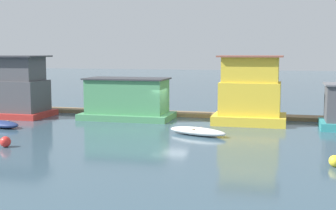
{
  "coord_description": "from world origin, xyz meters",
  "views": [
    {
      "loc": [
        8.66,
        -34.79,
        5.43
      ],
      "look_at": [
        0.0,
        -1.0,
        1.4
      ],
      "focal_mm": 50.0,
      "sensor_mm": 36.0,
      "label": 1
    }
  ],
  "objects_px": {
    "houseboat_red": "(8,89)",
    "dinghy_navy": "(3,124)",
    "houseboat_yellow": "(250,93)",
    "buoy_red": "(5,142)",
    "houseboat_green": "(127,100)",
    "dinghy_white": "(197,131)",
    "buoy_yellow": "(335,161)"
  },
  "relations": [
    {
      "from": "houseboat_red",
      "to": "houseboat_green",
      "type": "distance_m",
      "value": 10.22
    },
    {
      "from": "houseboat_green",
      "to": "buoy_red",
      "type": "xyz_separation_m",
      "value": [
        -3.03,
        -12.26,
        -1.24
      ]
    },
    {
      "from": "houseboat_green",
      "to": "buoy_yellow",
      "type": "xyz_separation_m",
      "value": [
        14.69,
        -12.42,
        -1.27
      ]
    },
    {
      "from": "buoy_yellow",
      "to": "buoy_red",
      "type": "distance_m",
      "value": 17.72
    },
    {
      "from": "houseboat_yellow",
      "to": "dinghy_navy",
      "type": "bearing_deg",
      "value": -159.51
    },
    {
      "from": "houseboat_green",
      "to": "buoy_red",
      "type": "distance_m",
      "value": 12.69
    },
    {
      "from": "buoy_yellow",
      "to": "houseboat_red",
      "type": "bearing_deg",
      "value": 155.22
    },
    {
      "from": "houseboat_yellow",
      "to": "houseboat_red",
      "type": "bearing_deg",
      "value": -177.27
    },
    {
      "from": "dinghy_navy",
      "to": "buoy_yellow",
      "type": "distance_m",
      "value": 22.69
    },
    {
      "from": "dinghy_navy",
      "to": "buoy_red",
      "type": "height_order",
      "value": "buoy_red"
    },
    {
      "from": "houseboat_red",
      "to": "dinghy_navy",
      "type": "xyz_separation_m",
      "value": [
        2.98,
        -5.36,
        -2.07
      ]
    },
    {
      "from": "houseboat_yellow",
      "to": "dinghy_white",
      "type": "relative_size",
      "value": 1.25
    },
    {
      "from": "houseboat_yellow",
      "to": "dinghy_navy",
      "type": "relative_size",
      "value": 1.67
    },
    {
      "from": "dinghy_navy",
      "to": "buoy_red",
      "type": "distance_m",
      "value": 7.24
    },
    {
      "from": "houseboat_red",
      "to": "dinghy_white",
      "type": "height_order",
      "value": "houseboat_red"
    },
    {
      "from": "dinghy_white",
      "to": "buoy_red",
      "type": "height_order",
      "value": "buoy_red"
    },
    {
      "from": "houseboat_red",
      "to": "houseboat_yellow",
      "type": "relative_size",
      "value": 1.3
    },
    {
      "from": "houseboat_green",
      "to": "dinghy_navy",
      "type": "bearing_deg",
      "value": -138.57
    },
    {
      "from": "buoy_yellow",
      "to": "houseboat_yellow",
      "type": "bearing_deg",
      "value": 111.79
    },
    {
      "from": "houseboat_green",
      "to": "houseboat_yellow",
      "type": "bearing_deg",
      "value": -0.07
    },
    {
      "from": "houseboat_red",
      "to": "dinghy_navy",
      "type": "height_order",
      "value": "houseboat_red"
    },
    {
      "from": "houseboat_red",
      "to": "buoy_red",
      "type": "xyz_separation_m",
      "value": [
        7.12,
        -11.3,
        -2.0
      ]
    },
    {
      "from": "buoy_red",
      "to": "dinghy_white",
      "type": "bearing_deg",
      "value": 33.09
    },
    {
      "from": "dinghy_navy",
      "to": "dinghy_white",
      "type": "xyz_separation_m",
      "value": [
        14.01,
        0.49,
        0.01
      ]
    },
    {
      "from": "dinghy_navy",
      "to": "dinghy_white",
      "type": "relative_size",
      "value": 0.75
    },
    {
      "from": "houseboat_yellow",
      "to": "dinghy_navy",
      "type": "distance_m",
      "value": 18.15
    },
    {
      "from": "houseboat_green",
      "to": "buoy_yellow",
      "type": "bearing_deg",
      "value": -40.23
    },
    {
      "from": "houseboat_red",
      "to": "buoy_red",
      "type": "distance_m",
      "value": 13.51
    },
    {
      "from": "houseboat_red",
      "to": "buoy_red",
      "type": "relative_size",
      "value": 11.27
    },
    {
      "from": "houseboat_yellow",
      "to": "buoy_yellow",
      "type": "xyz_separation_m",
      "value": [
        4.96,
        -12.41,
        -2.01
      ]
    },
    {
      "from": "dinghy_navy",
      "to": "houseboat_green",
      "type": "bearing_deg",
      "value": 41.43
    },
    {
      "from": "houseboat_yellow",
      "to": "dinghy_white",
      "type": "distance_m",
      "value": 6.8
    }
  ]
}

